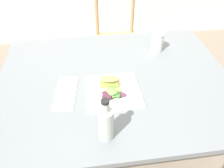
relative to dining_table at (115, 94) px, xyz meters
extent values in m
plane|color=#7A6B5B|center=(0.04, -0.06, -0.63)|extent=(9.03, 9.03, 0.00)
cube|color=slate|center=(0.00, 0.00, 0.10)|extent=(1.29, 1.02, 0.03)
cube|color=#2D2D33|center=(-0.57, 0.44, -0.27)|extent=(0.07, 0.07, 0.71)
cube|color=#2D2D33|center=(0.57, 0.44, -0.27)|extent=(0.07, 0.07, 0.71)
cylinder|color=tan|center=(-0.01, 0.73, -0.41)|extent=(0.03, 0.03, 0.43)
cylinder|color=tan|center=(0.33, 0.73, -0.41)|extent=(0.03, 0.03, 0.43)
cylinder|color=tan|center=(-0.01, 1.07, -0.41)|extent=(0.03, 0.03, 0.43)
cylinder|color=tan|center=(0.33, 1.07, -0.41)|extent=(0.03, 0.03, 0.43)
cube|color=tan|center=(0.16, 0.90, -0.19)|extent=(0.40, 0.40, 0.02)
cylinder|color=tan|center=(-0.01, 1.08, 0.03)|extent=(0.03, 0.03, 0.42)
cylinder|color=tan|center=(0.33, 1.08, 0.03)|extent=(0.03, 0.03, 0.42)
cube|color=white|center=(-0.03, -0.10, 0.12)|extent=(0.27, 0.27, 0.01)
cube|color=tan|center=(-0.04, -0.06, 0.13)|extent=(0.10, 0.06, 0.02)
cube|color=#84A84C|center=(-0.04, -0.06, 0.15)|extent=(0.10, 0.07, 0.01)
ellipsoid|color=tan|center=(-0.04, -0.06, 0.17)|extent=(0.11, 0.07, 0.02)
ellipsoid|color=#84A84C|center=(-0.04, -0.14, 0.13)|extent=(0.05, 0.04, 0.01)
ellipsoid|color=#6B9E47|center=(-0.08, -0.17, 0.14)|extent=(0.05, 0.04, 0.01)
ellipsoid|color=#6B9E47|center=(-0.04, -0.15, 0.15)|extent=(0.08, 0.07, 0.02)
ellipsoid|color=#84A84C|center=(-0.02, -0.10, 0.13)|extent=(0.06, 0.04, 0.01)
ellipsoid|color=#4C2338|center=(-0.07, -0.16, 0.14)|extent=(0.06, 0.05, 0.02)
ellipsoid|color=#84A84C|center=(-0.07, -0.15, 0.14)|extent=(0.04, 0.04, 0.01)
ellipsoid|color=#84A84C|center=(-0.05, -0.12, 0.13)|extent=(0.05, 0.05, 0.01)
ellipsoid|color=#602D47|center=(0.01, -0.15, 0.13)|extent=(0.05, 0.05, 0.01)
ellipsoid|color=#84A84C|center=(-0.01, -0.12, 0.13)|extent=(0.06, 0.05, 0.01)
ellipsoid|color=#84A84C|center=(-0.03, -0.15, 0.14)|extent=(0.06, 0.06, 0.02)
ellipsoid|color=#6B9E47|center=(-0.04, -0.15, 0.15)|extent=(0.04, 0.05, 0.02)
ellipsoid|color=#3D7033|center=(-0.06, -0.13, 0.14)|extent=(0.05, 0.04, 0.01)
ellipsoid|color=#4C2338|center=(-0.07, -0.16, 0.14)|extent=(0.06, 0.07, 0.02)
ellipsoid|color=#3D7033|center=(-0.02, -0.15, 0.14)|extent=(0.06, 0.07, 0.02)
ellipsoid|color=#6B9E47|center=(-0.05, -0.14, 0.15)|extent=(0.03, 0.05, 0.01)
ellipsoid|color=#518438|center=(-0.03, -0.10, 0.13)|extent=(0.07, 0.06, 0.01)
cube|color=white|center=(-0.27, -0.08, 0.11)|extent=(0.13, 0.26, 0.00)
cube|color=silver|center=(-0.27, -0.10, 0.12)|extent=(0.03, 0.14, 0.00)
cube|color=silver|center=(-0.26, -0.01, 0.12)|extent=(0.03, 0.05, 0.00)
cube|color=#38383D|center=(-0.25, 0.00, 0.12)|extent=(0.01, 0.03, 0.00)
cube|color=#38383D|center=(-0.26, 0.00, 0.12)|extent=(0.01, 0.03, 0.00)
cube|color=#38383D|center=(-0.27, 0.00, 0.12)|extent=(0.01, 0.03, 0.00)
cylinder|color=black|center=(-0.10, -0.38, 0.16)|extent=(0.06, 0.06, 0.11)
cylinder|color=#B2BCB7|center=(-0.10, -0.38, 0.19)|extent=(0.06, 0.06, 0.15)
cylinder|color=#B2BCB7|center=(-0.10, -0.38, 0.29)|extent=(0.03, 0.03, 0.05)
cylinder|color=black|center=(-0.10, -0.38, 0.32)|extent=(0.03, 0.03, 0.01)
cylinder|color=#C67528|center=(0.31, 0.26, 0.16)|extent=(0.07, 0.07, 0.09)
cylinder|color=silver|center=(0.31, 0.26, 0.17)|extent=(0.08, 0.08, 0.11)
torus|color=#B7B29E|center=(0.31, 0.26, 0.23)|extent=(0.08, 0.08, 0.01)
camera|label=1|loc=(-0.16, -0.98, 0.91)|focal=36.90mm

